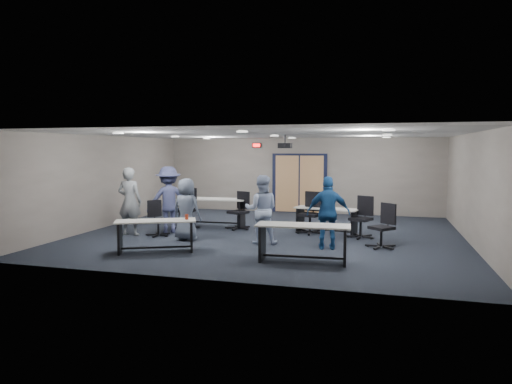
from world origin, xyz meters
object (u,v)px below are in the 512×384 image
(chair_back_b, at_px, (238,211))
(table_back_left, at_px, (212,207))
(chair_loose_left, at_px, (158,218))
(person_navy, at_px, (328,213))
(chair_loose_right, at_px, (382,226))
(person_lightblue, at_px, (262,210))
(chair_back_c, at_px, (310,213))
(person_gray, at_px, (130,201))
(table_front_left, at_px, (156,230))
(chair_back_a, at_px, (186,209))
(person_plaid, at_px, (186,209))
(table_back_right, at_px, (327,216))
(person_back, at_px, (169,200))
(chair_back_d, at_px, (361,217))
(table_front_right, at_px, (303,236))

(chair_back_b, bearing_deg, table_back_left, -173.43)
(chair_loose_left, height_order, person_navy, person_navy)
(chair_loose_right, xyz_separation_m, person_lightblue, (-2.82, -0.27, 0.32))
(chair_back_c, height_order, person_gray, person_gray)
(table_front_left, distance_m, chair_loose_right, 5.18)
(chair_loose_right, bearing_deg, chair_back_c, -173.75)
(chair_back_a, xyz_separation_m, person_gray, (-0.99, -1.41, 0.33))
(chair_loose_left, height_order, chair_loose_right, chair_loose_right)
(chair_back_b, xyz_separation_m, chair_loose_left, (-1.72, -1.57, -0.07))
(table_back_left, bearing_deg, chair_back_c, -10.73)
(person_plaid, bearing_deg, table_back_right, -141.99)
(table_back_right, distance_m, person_back, 4.37)
(table_back_left, distance_m, chair_loose_left, 2.04)
(chair_back_c, distance_m, chair_back_d, 1.39)
(chair_back_d, distance_m, person_back, 5.21)
(chair_back_c, xyz_separation_m, person_plaid, (-2.87, -1.74, 0.22))
(table_back_left, xyz_separation_m, chair_back_d, (4.39, -0.70, -0.03))
(chair_back_a, relative_size, chair_loose_left, 1.23)
(chair_back_a, height_order, person_plaid, person_plaid)
(table_back_right, relative_size, chair_loose_left, 1.92)
(table_front_right, bearing_deg, chair_loose_right, 45.90)
(table_front_right, xyz_separation_m, table_back_right, (0.08, 3.32, -0.05))
(chair_loose_right, xyz_separation_m, person_plaid, (-4.76, -0.36, 0.27))
(person_gray, xyz_separation_m, person_navy, (5.31, -0.29, -0.07))
(chair_back_a, distance_m, person_back, 0.86)
(person_plaid, height_order, person_navy, person_navy)
(table_front_right, relative_size, chair_back_a, 1.67)
(chair_loose_right, bearing_deg, table_front_left, -117.73)
(chair_back_a, height_order, chair_loose_left, chair_back_a)
(table_front_left, height_order, table_front_right, table_front_left)
(chair_back_b, relative_size, chair_back_c, 0.95)
(table_front_left, height_order, person_plaid, person_plaid)
(chair_back_a, xyz_separation_m, chair_back_c, (3.61, 0.13, -0.01))
(table_front_left, relative_size, table_back_right, 1.02)
(chair_back_a, height_order, chair_loose_right, chair_back_a)
(table_back_right, distance_m, chair_loose_left, 4.54)
(chair_back_b, bearing_deg, chair_loose_right, 3.84)
(chair_loose_right, xyz_separation_m, person_back, (-5.68, 0.48, 0.39))
(chair_loose_left, bearing_deg, chair_back_c, -34.33)
(chair_back_c, distance_m, person_plaid, 3.37)
(chair_back_b, distance_m, chair_loose_right, 4.27)
(table_front_right, xyz_separation_m, chair_back_b, (-2.45, 3.32, 0.01))
(table_back_right, bearing_deg, person_plaid, -138.07)
(table_back_right, bearing_deg, person_gray, -149.26)
(table_back_right, distance_m, chair_back_d, 1.02)
(table_back_right, bearing_deg, table_front_right, -79.09)
(chair_loose_left, height_order, person_plaid, person_plaid)
(chair_back_b, height_order, person_plaid, person_plaid)
(person_plaid, distance_m, person_navy, 3.58)
(chair_back_a, distance_m, chair_loose_left, 1.33)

